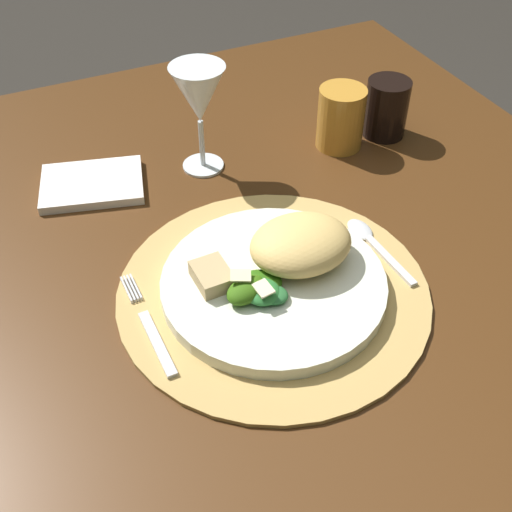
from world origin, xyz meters
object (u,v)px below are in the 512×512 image
Objects in this scene: dining_table at (195,328)px; dark_tumbler at (386,108)px; dinner_plate at (273,284)px; amber_tumbler at (341,118)px; fork at (150,328)px; wine_glass at (199,97)px; napkin at (92,184)px; spoon at (369,239)px.

dining_table is 0.46m from dark_tumbler.
dinner_plate is 2.94× the size of dark_tumbler.
dining_table is 12.87× the size of amber_tumbler.
fork reaches higher than dining_table.
dark_tumbler is at bearing -6.82° from wine_glass.
napkin is (0.01, 0.30, -0.00)m from fork.
napkin reaches higher than fork.
spoon is 0.24m from amber_tumbler.
wine_glass is at bearing 62.65° from dining_table.
spoon is at bearing -42.66° from napkin.
dark_tumbler reaches higher than fork.
amber_tumbler is at bearing 24.31° from dining_table.
dining_table is at bearing -117.35° from wine_glass.
fork is at bearing -128.19° from dining_table.
fork is 1.15× the size of napkin.
dark_tumbler reaches higher than napkin.
napkin is 1.51× the size of amber_tumbler.
fork is 0.47m from amber_tumbler.
wine_glass reaches higher than spoon.
napkin is at bearing 173.85° from wine_glass.
amber_tumbler is (0.08, 0.22, 0.04)m from spoon.
dinner_plate is 0.16m from spoon.
dining_table is 0.39m from amber_tumbler.
dark_tumbler reaches higher than dining_table.
dining_table is at bearing 120.94° from dinner_plate.
napkin is at bearing 112.10° from dining_table.
spoon reaches higher than dining_table.
amber_tumbler is at bearing 32.36° from fork.
dinner_plate is 0.16m from fork.
dining_table is at bearing -160.64° from dark_tumbler.
dining_table is at bearing -155.69° from amber_tumbler.
dining_table is 13.40× the size of dark_tumbler.
dining_table is 8.51× the size of napkin.
fork is at bearing -175.34° from spoon.
fork is at bearing -152.52° from dark_tumbler.
wine_glass reaches higher than amber_tumbler.
dining_table is 0.21m from fork.
amber_tumbler reaches higher than dining_table.
dinner_plate is at bearing -59.06° from dining_table.
fork is at bearing -147.64° from amber_tumbler.
fork is 0.30m from napkin.
napkin is at bearing 88.10° from fork.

